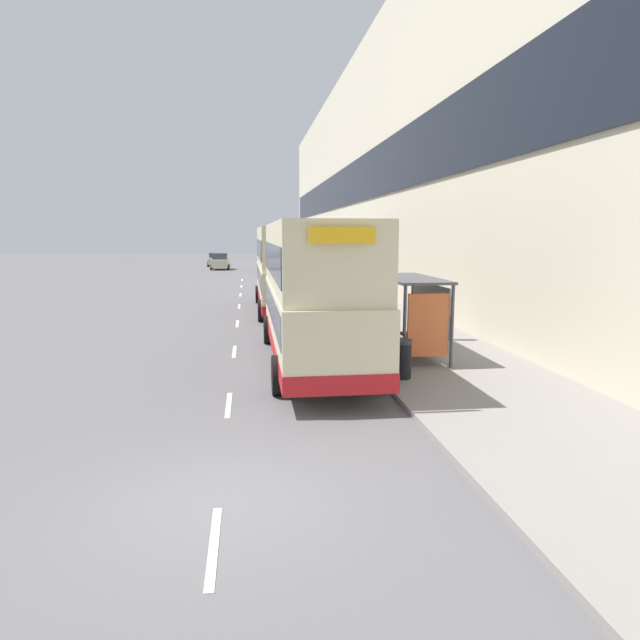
{
  "coord_description": "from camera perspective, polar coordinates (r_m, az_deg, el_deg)",
  "views": [
    {
      "loc": [
        0.5,
        -8.15,
        3.98
      ],
      "look_at": [
        4.28,
        21.61,
        -0.56
      ],
      "focal_mm": 32.0,
      "sensor_mm": 36.0,
      "label": 1
    }
  ],
  "objects": [
    {
      "name": "car_1",
      "position": [
        65.52,
        -9.98,
        5.78
      ],
      "size": [
        2.04,
        3.86,
        1.84
      ],
      "rotation": [
        0.0,
        0.0,
        3.14
      ],
      "color": "#B7B799",
      "rests_on": "ground_plane"
    },
    {
      "name": "lane_mark_0",
      "position": [
        8.0,
        -10.57,
        -21.28
      ],
      "size": [
        0.12,
        2.0,
        0.01
      ],
      "color": "silver",
      "rests_on": "ground_plane"
    },
    {
      "name": "lane_mark_4",
      "position": [
        31.8,
        -8.09,
        1.35
      ],
      "size": [
        0.12,
        2.0,
        0.01
      ],
      "color": "silver",
      "rests_on": "ground_plane"
    },
    {
      "name": "car_2",
      "position": [
        72.41,
        -10.33,
        5.97
      ],
      "size": [
        2.06,
        4.53,
        1.66
      ],
      "rotation": [
        0.0,
        0.0,
        3.14
      ],
      "color": "#B7B799",
      "rests_on": "ground_plane"
    },
    {
      "name": "double_decker_bus_near",
      "position": [
        17.28,
        -0.64,
        2.99
      ],
      "size": [
        2.85,
        10.56,
        4.3
      ],
      "color": "beige",
      "rests_on": "ground_plane"
    },
    {
      "name": "lane_mark_1",
      "position": [
        13.69,
        -9.11,
        -8.37
      ],
      "size": [
        0.12,
        2.0,
        0.01
      ],
      "color": "silver",
      "rests_on": "ground_plane"
    },
    {
      "name": "pedestrian_at_shelter",
      "position": [
        21.2,
        12.56,
        0.56
      ],
      "size": [
        0.37,
        0.37,
        1.85
      ],
      "color": "#23232D",
      "rests_on": "ground_plane"
    },
    {
      "name": "lane_mark_6",
      "position": [
        44.04,
        -7.88,
        3.35
      ],
      "size": [
        0.12,
        2.0,
        0.01
      ],
      "color": "silver",
      "rests_on": "ground_plane"
    },
    {
      "name": "lane_mark_7",
      "position": [
        50.18,
        -7.81,
        3.99
      ],
      "size": [
        0.12,
        2.0,
        0.01
      ],
      "color": "silver",
      "rests_on": "ground_plane"
    },
    {
      "name": "lane_mark_5",
      "position": [
        37.92,
        -7.96,
        2.51
      ],
      "size": [
        0.12,
        2.0,
        0.01
      ],
      "color": "silver",
      "rests_on": "ground_plane"
    },
    {
      "name": "bus_shelter",
      "position": [
        18.11,
        9.75,
        1.82
      ],
      "size": [
        1.6,
        4.2,
        2.48
      ],
      "color": "#4C4C51",
      "rests_on": "ground_plane"
    },
    {
      "name": "car_0",
      "position": [
        61.52,
        -5.32,
        5.69
      ],
      "size": [
        2.04,
        3.98,
        1.81
      ],
      "color": "#4C5156",
      "rests_on": "ground_plane"
    },
    {
      "name": "lane_mark_3",
      "position": [
        25.71,
        -8.27,
        -0.37
      ],
      "size": [
        0.12,
        2.0,
        0.01
      ],
      "color": "silver",
      "rests_on": "ground_plane"
    },
    {
      "name": "double_decker_bus_ahead",
      "position": [
        29.53,
        -3.64,
        5.3
      ],
      "size": [
        2.85,
        11.17,
        4.3
      ],
      "color": "beige",
      "rests_on": "ground_plane"
    },
    {
      "name": "terrace_facade",
      "position": [
        47.96,
        4.98,
        14.45
      ],
      "size": [
        3.1,
        93.0,
        17.79
      ],
      "color": "beige",
      "rests_on": "ground_plane"
    },
    {
      "name": "pavement",
      "position": [
        47.2,
        0.09,
        3.86
      ],
      "size": [
        5.0,
        93.0,
        0.14
      ],
      "color": "gray",
      "rests_on": "ground_plane"
    },
    {
      "name": "lane_mark_2",
      "position": [
        19.65,
        -8.56,
        -3.15
      ],
      "size": [
        0.12,
        2.0,
        0.01
      ],
      "color": "silver",
      "rests_on": "ground_plane"
    },
    {
      "name": "ground_plane",
      "position": [
        9.08,
        -10.12,
        -17.49
      ],
      "size": [
        220.0,
        220.0,
        0.0
      ],
      "primitive_type": "plane",
      "color": "#5B595B"
    },
    {
      "name": "pedestrian_1",
      "position": [
        20.43,
        6.57,
        0.16
      ],
      "size": [
        0.33,
        0.33,
        1.68
      ],
      "color": "#23232D",
      "rests_on": "ground_plane"
    },
    {
      "name": "litter_bin",
      "position": [
        15.44,
        8.17,
        -3.85
      ],
      "size": [
        0.55,
        0.55,
        1.05
      ],
      "color": "black",
      "rests_on": "ground_plane"
    }
  ]
}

